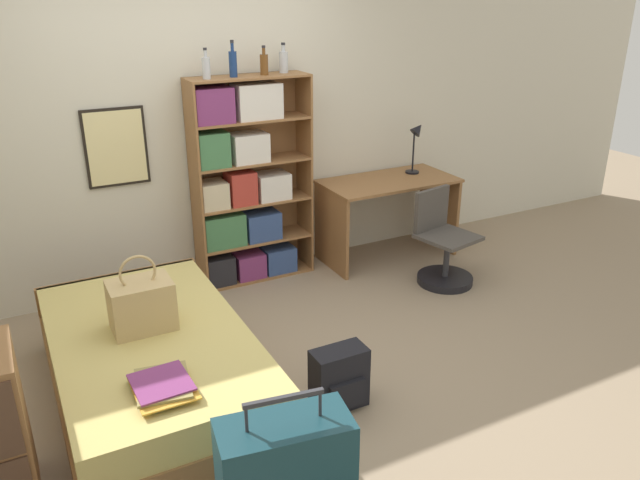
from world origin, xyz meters
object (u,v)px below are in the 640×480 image
object	(u,v)px
bottle_clear	(264,64)
desk_chair	(443,254)
bottle_brown	(233,63)
backpack	(339,379)
bookcase	(243,186)
book_stack_on_bed	(163,386)
bottle_blue	(283,61)
desk_lamp	(417,138)
bottle_green	(206,67)
bed	(153,366)
handbag	(142,304)
desk	(388,203)

from	to	relation	value
bottle_clear	desk_chair	world-z (taller)	bottle_clear
bottle_brown	backpack	size ratio (longest dim) A/B	0.70
bookcase	bottle_clear	size ratio (longest dim) A/B	7.70
book_stack_on_bed	bookcase	world-z (taller)	bookcase
backpack	bottle_blue	bearing A→B (deg)	73.83
book_stack_on_bed	desk_lamp	xyz separation A→B (m)	(2.85, 1.87, 0.57)
bottle_green	desk_lamp	distance (m)	2.04
bottle_green	bottle_blue	distance (m)	0.66
book_stack_on_bed	desk_chair	size ratio (longest dim) A/B	0.48
bed	bottle_brown	distance (m)	2.31
bottle_blue	desk_chair	world-z (taller)	bottle_blue
bookcase	bottle_brown	xyz separation A→B (m)	(-0.04, -0.02, 0.98)
handbag	bottle_clear	world-z (taller)	bottle_clear
bottle_clear	desk	xyz separation A→B (m)	(1.11, -0.14, -1.27)
bottle_green	desk	size ratio (longest dim) A/B	0.19
desk_chair	backpack	bearing A→B (deg)	-145.82
bottle_brown	bottle_blue	size ratio (longest dim) A/B	1.17
bed	book_stack_on_bed	world-z (taller)	book_stack_on_bed
bottle_blue	backpack	world-z (taller)	bottle_blue
handbag	bottle_green	size ratio (longest dim) A/B	2.08
desk_lamp	backpack	size ratio (longest dim) A/B	1.26
handbag	bottle_clear	bearing A→B (deg)	43.06
desk_lamp	desk_chair	bearing A→B (deg)	-106.31
desk_chair	book_stack_on_bed	bearing A→B (deg)	-156.99
handbag	bottle_green	xyz separation A→B (m)	(0.88, 1.24, 1.16)
handbag	bottle_clear	size ratio (longest dim) A/B	2.11
bottle_brown	bottle_green	bearing A→B (deg)	-177.28
desk	bottle_brown	bearing A→B (deg)	174.31
bottle_brown	desk	world-z (taller)	bottle_brown
handbag	desk_chair	distance (m)	2.63
backpack	handbag	bearing A→B (deg)	146.28
bed	backpack	bearing A→B (deg)	-31.48
bottle_clear	bookcase	bearing A→B (deg)	174.88
desk_lamp	book_stack_on_bed	bearing A→B (deg)	-146.67
bottle_green	bottle_brown	distance (m)	0.21
bed	desk_chair	world-z (taller)	desk_chair
bottle_clear	desk	world-z (taller)	bottle_clear
bottle_clear	backpack	distance (m)	2.50
handbag	book_stack_on_bed	distance (m)	0.68
bed	bottle_green	size ratio (longest dim) A/B	8.40
book_stack_on_bed	bottle_brown	size ratio (longest dim) A/B	1.41
bottle_green	desk_chair	world-z (taller)	bottle_green
bottle_brown	bookcase	bearing A→B (deg)	27.73
bookcase	bottle_green	bearing A→B (deg)	-172.85
bed	backpack	xyz separation A→B (m)	(0.95, -0.58, -0.04)
bottle_clear	backpack	bearing A→B (deg)	-101.25
handbag	desk_chair	world-z (taller)	handbag
book_stack_on_bed	backpack	xyz separation A→B (m)	(1.02, 0.03, -0.31)
bottle_blue	bottle_clear	bearing A→B (deg)	-164.43
bed	book_stack_on_bed	distance (m)	0.67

